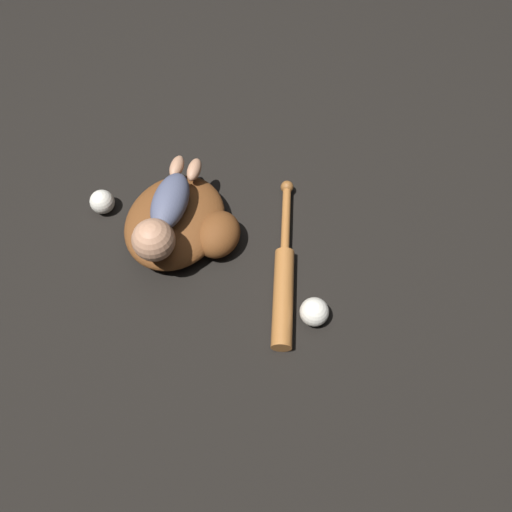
# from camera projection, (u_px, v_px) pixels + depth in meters

# --- Properties ---
(ground_plane) EXTENTS (6.00, 6.00, 0.00)m
(ground_plane) POSITION_uv_depth(u_px,v_px,m) (194.00, 238.00, 1.47)
(ground_plane) COLOR black
(baseball_glove) EXTENTS (0.39, 0.38, 0.11)m
(baseball_glove) POSITION_uv_depth(u_px,v_px,m) (182.00, 223.00, 1.43)
(baseball_glove) COLOR brown
(baseball_glove) RESTS_ON ground
(baby_figure) EXTENTS (0.37, 0.22, 0.11)m
(baby_figure) POSITION_uv_depth(u_px,v_px,m) (164.00, 215.00, 1.33)
(baby_figure) COLOR #4C516B
(baby_figure) RESTS_ON baseball_glove
(baseball_bat) EXTENTS (0.48, 0.31, 0.06)m
(baseball_bat) POSITION_uv_depth(u_px,v_px,m) (284.00, 279.00, 1.37)
(baseball_bat) COLOR #9E602D
(baseball_bat) RESTS_ON ground
(baseball) EXTENTS (0.08, 0.08, 0.08)m
(baseball) POSITION_uv_depth(u_px,v_px,m) (314.00, 312.00, 1.31)
(baseball) COLOR silver
(baseball) RESTS_ON ground
(baseball_spare) EXTENTS (0.07, 0.07, 0.07)m
(baseball_spare) POSITION_uv_depth(u_px,v_px,m) (102.00, 202.00, 1.49)
(baseball_spare) COLOR silver
(baseball_spare) RESTS_ON ground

